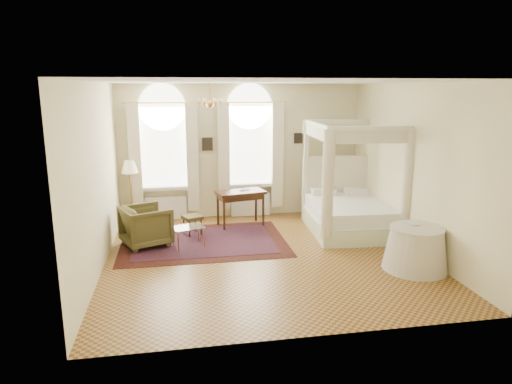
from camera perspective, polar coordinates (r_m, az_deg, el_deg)
ground at (r=8.95m, az=1.05°, el=-8.01°), size 6.00×6.00×0.00m
room_walls at (r=8.45m, az=1.10°, el=4.64°), size 6.00×6.00×6.00m
window_left at (r=11.21m, az=-11.40°, el=3.88°), size 1.62×0.27×3.29m
window_right at (r=11.35m, az=-0.72°, el=4.25°), size 1.62×0.27×3.29m
chandelier at (r=9.44m, az=-5.78°, el=11.09°), size 0.51×0.45×0.50m
wall_pictures at (r=11.38m, az=-1.37°, el=6.31°), size 2.54×0.03×0.39m
canopy_bed at (r=10.50m, az=11.79°, el=-1.91°), size 2.02×2.41×2.46m
nightstand at (r=11.77m, az=9.57°, el=-1.50°), size 0.45×0.41×0.61m
nightstand_lamp at (r=11.72m, az=9.93°, el=1.26°), size 0.27×0.27×0.39m
writing_desk at (r=10.71m, az=-1.95°, el=-0.52°), size 1.21×0.81×0.83m
laptop at (r=10.82m, az=-1.55°, el=0.36°), size 0.35×0.30×0.02m
stool at (r=10.21m, az=-7.97°, el=-3.34°), size 0.50×0.50×0.44m
armchair at (r=9.69m, az=-13.58°, el=-4.13°), size 1.19×1.18×0.83m
coffee_table at (r=9.42m, az=-8.45°, el=-4.58°), size 0.73×0.60×0.43m
floor_lamp at (r=11.12m, az=-15.50°, el=2.66°), size 0.39×0.39×1.53m
oriental_rug at (r=9.79m, az=-6.53°, el=-6.19°), size 3.44×2.48×0.01m
side_table at (r=8.70m, az=19.32°, el=-6.69°), size 1.15×1.15×0.78m
book at (r=8.68m, az=18.53°, el=-3.83°), size 0.20×0.26×0.02m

